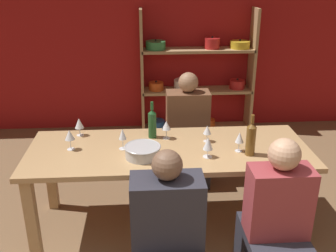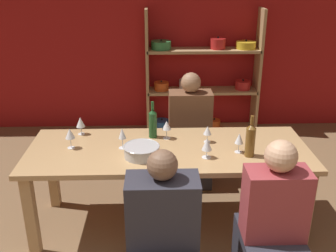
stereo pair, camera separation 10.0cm
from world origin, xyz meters
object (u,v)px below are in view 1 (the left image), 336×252
mixing_bowl (143,151)px  person_near_a (167,246)px  wine_glass_red_b (122,135)px  wine_bottle_dark (152,123)px  wine_glass_white_a (207,130)px  wine_bottle_green (251,139)px  wine_glass_white_b (240,138)px  shelf_unit (195,81)px  wine_glass_red_d (79,124)px  person_far_a (187,142)px  wine_glass_white_c (70,135)px  wine_glass_red_a (166,126)px  person_near_b (274,237)px  wine_glass_red_c (208,144)px  dining_table (169,158)px

mixing_bowl → person_near_a: (0.15, -0.60, -0.40)m
wine_glass_red_b → person_near_a: 0.94m
person_near_a → wine_bottle_dark: bearing=93.8°
wine_glass_white_a → wine_bottle_green: bearing=-42.0°
person_near_a → wine_glass_white_b: bearing=47.1°
shelf_unit → wine_glass_red_d: (-1.23, -1.80, 0.15)m
wine_glass_white_a → person_far_a: 0.81m
wine_glass_white_a → wine_glass_white_c: (-1.10, -0.08, 0.02)m
wine_glass_red_a → wine_glass_red_d: wine_glass_red_d is taller
mixing_bowl → person_near_b: (0.86, -0.59, -0.37)m
mixing_bowl → person_near_b: bearing=-34.6°
mixing_bowl → wine_glass_white_a: bearing=24.8°
wine_glass_red_b → wine_glass_red_c: wine_glass_red_b is taller
shelf_unit → wine_bottle_green: shelf_unit is taller
shelf_unit → wine_bottle_green: size_ratio=4.89×
wine_glass_white_c → person_far_a: 1.35m
wine_glass_white_a → person_near_b: person_near_b is taller
wine_glass_white_b → shelf_unit: bearing=91.4°
person_near_b → dining_table: bearing=131.8°
mixing_bowl → wine_glass_red_b: size_ratio=1.61×
wine_glass_white_b → wine_glass_red_d: bearing=163.0°
wine_glass_white_a → person_near_a: 1.03m
wine_glass_red_b → person_near_b: bearing=-36.2°
mixing_bowl → person_near_b: 1.11m
wine_glass_red_c → person_near_b: person_near_b is taller
wine_bottle_dark → person_far_a: size_ratio=0.28×
person_far_a → wine_glass_red_b: bearing=52.5°
wine_glass_white_c → person_far_a: person_far_a is taller
shelf_unit → dining_table: shelf_unit is taller
dining_table → wine_glass_white_a: 0.39m
wine_glass_red_b → wine_glass_white_b: wine_glass_red_b is taller
wine_bottle_green → person_near_b: bearing=-85.9°
wine_glass_white_b → person_near_b: person_near_b is taller
person_far_a → shelf_unit: bearing=-100.8°
dining_table → person_near_a: person_near_a is taller
mixing_bowl → wine_bottle_dark: wine_bottle_dark is taller
dining_table → wine_glass_red_c: size_ratio=13.77×
wine_bottle_green → person_near_b: person_near_b is taller
wine_glass_white_b → person_near_a: (-0.60, -0.65, -0.47)m
dining_table → wine_glass_red_b: (-0.36, 0.01, 0.21)m
wine_bottle_dark → wine_glass_white_a: bearing=-14.7°
shelf_unit → wine_glass_red_b: bearing=-112.2°
dining_table → person_near_b: 1.01m
wine_glass_red_a → wine_glass_red_b: bearing=-153.0°
shelf_unit → person_far_a: (-0.25, -1.31, -0.28)m
shelf_unit → wine_glass_red_a: (-0.50, -1.91, 0.16)m
wine_bottle_green → wine_glass_red_a: (-0.62, 0.35, -0.02)m
shelf_unit → person_near_a: size_ratio=1.49×
wine_glass_red_c → wine_glass_white_c: size_ratio=0.97×
wine_glass_red_b → wine_glass_white_c: bearing=177.7°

